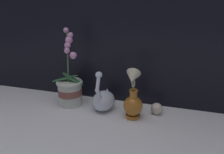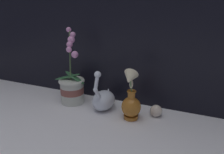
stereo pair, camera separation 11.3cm
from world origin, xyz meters
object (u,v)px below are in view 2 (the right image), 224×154
Objects in this scene: blue_vase at (131,101)px; orchid_potted_plant at (72,86)px; glass_sphere at (156,111)px; swan_figurine at (104,99)px.

orchid_potted_plant is at bearing 171.74° from blue_vase.
orchid_potted_plant reaches higher than glass_sphere.
glass_sphere is (0.48, 0.02, -0.07)m from orchid_potted_plant.
glass_sphere is (0.28, 0.03, -0.03)m from swan_figurine.
swan_figurine is 0.18m from blue_vase.
orchid_potted_plant is 0.48m from glass_sphere.
orchid_potted_plant is 1.83× the size of swan_figurine.
blue_vase is 4.39× the size of glass_sphere.
glass_sphere is at bearing 5.68° from swan_figurine.
swan_figurine is 0.28m from glass_sphere.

